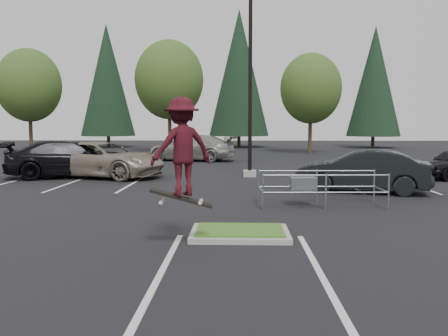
{
  "coord_description": "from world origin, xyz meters",
  "views": [
    {
      "loc": [
        -0.04,
        -10.49,
        2.53
      ],
      "look_at": [
        -0.41,
        1.5,
        1.4
      ],
      "focal_mm": 38.0,
      "sensor_mm": 36.0,
      "label": 1
    }
  ],
  "objects_px": {
    "conif_b": "(239,73)",
    "car_far_silver": "(192,148)",
    "car_r_charc": "(362,171)",
    "conif_a": "(107,80)",
    "decid_c": "(311,91)",
    "cart_corral": "(307,184)",
    "skateboarder": "(181,147)",
    "car_l_black": "(69,159)",
    "decid_a": "(29,88)",
    "decid_b": "(169,82)",
    "car_l_tan": "(101,160)",
    "conif_c": "(374,81)",
    "light_pole": "(250,80)"
  },
  "relations": [
    {
      "from": "conif_b",
      "to": "car_far_silver",
      "type": "xyz_separation_m",
      "value": [
        -3.19,
        -18.88,
        -6.98
      ]
    },
    {
      "from": "car_r_charc",
      "to": "conif_a",
      "type": "bearing_deg",
      "value": -135.59
    },
    {
      "from": "decid_c",
      "to": "cart_corral",
      "type": "height_order",
      "value": "decid_c"
    },
    {
      "from": "decid_c",
      "to": "skateboarder",
      "type": "height_order",
      "value": "decid_c"
    },
    {
      "from": "conif_a",
      "to": "car_far_silver",
      "type": "height_order",
      "value": "conif_a"
    },
    {
      "from": "car_l_black",
      "to": "decid_c",
      "type": "bearing_deg",
      "value": -55.15
    },
    {
      "from": "decid_a",
      "to": "decid_b",
      "type": "bearing_deg",
      "value": 2.39
    },
    {
      "from": "decid_b",
      "to": "car_l_tan",
      "type": "relative_size",
      "value": 1.61
    },
    {
      "from": "conif_a",
      "to": "conif_b",
      "type": "distance_m",
      "value": 14.03
    },
    {
      "from": "decid_a",
      "to": "car_far_silver",
      "type": "xyz_separation_m",
      "value": [
        14.81,
        -8.42,
        -4.71
      ]
    },
    {
      "from": "conif_c",
      "to": "cart_corral",
      "type": "relative_size",
      "value": 3.28
    },
    {
      "from": "car_l_black",
      "to": "car_far_silver",
      "type": "distance_m",
      "value": 11.2
    },
    {
      "from": "light_pole",
      "to": "car_far_silver",
      "type": "xyz_separation_m",
      "value": [
        -3.69,
        9.62,
        -3.69
      ]
    },
    {
      "from": "conif_c",
      "to": "skateboarder",
      "type": "xyz_separation_m",
      "value": [
        -15.2,
        -40.5,
        -4.8
      ]
    },
    {
      "from": "car_l_tan",
      "to": "conif_c",
      "type": "bearing_deg",
      "value": -19.84
    },
    {
      "from": "car_far_silver",
      "to": "decid_a",
      "type": "bearing_deg",
      "value": -106.63
    },
    {
      "from": "car_l_tan",
      "to": "car_far_silver",
      "type": "xyz_separation_m",
      "value": [
        3.31,
        10.12,
        0.04
      ]
    },
    {
      "from": "decid_a",
      "to": "conif_c",
      "type": "height_order",
      "value": "conif_c"
    },
    {
      "from": "skateboarder",
      "to": "conif_a",
      "type": "bearing_deg",
      "value": -102.12
    },
    {
      "from": "decid_b",
      "to": "car_far_silver",
      "type": "bearing_deg",
      "value": -72.48
    },
    {
      "from": "decid_c",
      "to": "conif_a",
      "type": "distance_m",
      "value": 22.5
    },
    {
      "from": "decid_c",
      "to": "car_l_tan",
      "type": "xyz_separation_m",
      "value": [
        -12.49,
        -18.33,
        -4.42
      ]
    },
    {
      "from": "light_pole",
      "to": "cart_corral",
      "type": "distance_m",
      "value": 9.05
    },
    {
      "from": "car_l_tan",
      "to": "car_l_black",
      "type": "height_order",
      "value": "car_l_black"
    },
    {
      "from": "conif_c",
      "to": "car_far_silver",
      "type": "bearing_deg",
      "value": -133.87
    },
    {
      "from": "car_far_silver",
      "to": "skateboarder",
      "type": "bearing_deg",
      "value": 18.01
    },
    {
      "from": "conif_c",
      "to": "cart_corral",
      "type": "bearing_deg",
      "value": -108.56
    },
    {
      "from": "car_l_tan",
      "to": "car_l_black",
      "type": "distance_m",
      "value": 1.5
    },
    {
      "from": "car_far_silver",
      "to": "conif_a",
      "type": "bearing_deg",
      "value": -136.58
    },
    {
      "from": "conif_a",
      "to": "car_l_black",
      "type": "height_order",
      "value": "conif_a"
    },
    {
      "from": "cart_corral",
      "to": "decid_a",
      "type": "bearing_deg",
      "value": 125.07
    },
    {
      "from": "decid_c",
      "to": "skateboarder",
      "type": "relative_size",
      "value": 3.76
    },
    {
      "from": "decid_b",
      "to": "decid_c",
      "type": "bearing_deg",
      "value": -3.34
    },
    {
      "from": "conif_b",
      "to": "car_l_tan",
      "type": "distance_m",
      "value": 30.54
    },
    {
      "from": "decid_b",
      "to": "cart_corral",
      "type": "height_order",
      "value": "decid_b"
    },
    {
      "from": "light_pole",
      "to": "decid_c",
      "type": "xyz_separation_m",
      "value": [
        5.49,
        17.83,
        0.69
      ]
    },
    {
      "from": "decid_b",
      "to": "conif_c",
      "type": "distance_m",
      "value": 21.94
    },
    {
      "from": "decid_c",
      "to": "skateboarder",
      "type": "xyz_separation_m",
      "value": [
        -7.19,
        -30.83,
        -3.2
      ]
    },
    {
      "from": "light_pole",
      "to": "conif_c",
      "type": "distance_m",
      "value": 30.72
    },
    {
      "from": "car_l_tan",
      "to": "cart_corral",
      "type": "bearing_deg",
      "value": -114.88
    },
    {
      "from": "light_pole",
      "to": "car_l_black",
      "type": "xyz_separation_m",
      "value": [
        -8.5,
        -0.5,
        -3.69
      ]
    },
    {
      "from": "car_r_charc",
      "to": "light_pole",
      "type": "bearing_deg",
      "value": -126.21
    },
    {
      "from": "cart_corral",
      "to": "car_r_charc",
      "type": "xyz_separation_m",
      "value": [
        2.42,
        3.02,
        0.12
      ]
    },
    {
      "from": "skateboarder",
      "to": "car_l_black",
      "type": "bearing_deg",
      "value": -90.91
    },
    {
      "from": "conif_c",
      "to": "car_l_tan",
      "type": "distance_m",
      "value": 35.22
    },
    {
      "from": "light_pole",
      "to": "car_r_charc",
      "type": "bearing_deg",
      "value": -51.34
    },
    {
      "from": "decid_a",
      "to": "car_l_tan",
      "type": "bearing_deg",
      "value": -58.16
    },
    {
      "from": "decid_b",
      "to": "car_r_charc",
      "type": "bearing_deg",
      "value": -65.94
    },
    {
      "from": "light_pole",
      "to": "car_l_black",
      "type": "height_order",
      "value": "light_pole"
    },
    {
      "from": "decid_c",
      "to": "conif_c",
      "type": "height_order",
      "value": "conif_c"
    }
  ]
}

